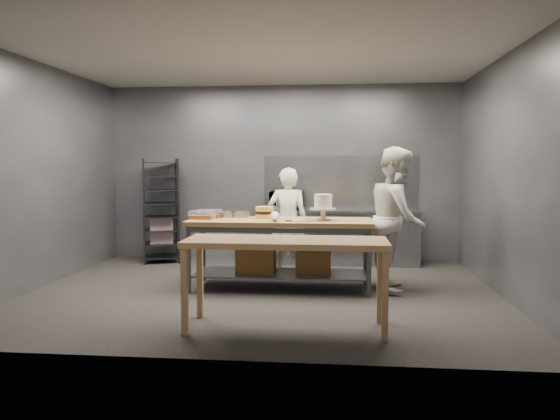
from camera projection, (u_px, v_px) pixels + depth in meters
name	position (u px, v px, depth m)	size (l,w,h in m)	color
ground	(263.00, 292.00, 7.04)	(6.00, 6.00, 0.00)	black
back_wall	(282.00, 173.00, 9.40)	(6.00, 0.04, 3.00)	#4C4F54
work_table	(280.00, 246.00, 7.22)	(2.40, 0.90, 0.92)	brown
near_counter	(286.00, 248.00, 5.40)	(2.00, 0.70, 0.90)	olive
back_counter	(340.00, 237.00, 9.07)	(2.60, 0.60, 0.90)	slate
splashback_panel	(340.00, 182.00, 9.29)	(2.60, 0.02, 0.90)	slate
speed_rack	(161.00, 211.00, 9.27)	(0.78, 0.81, 1.75)	black
chef_behind	(288.00, 222.00, 8.00)	(0.58, 0.38, 1.60)	white
chef_right	(397.00, 219.00, 7.14)	(0.91, 0.71, 1.87)	silver
microwave	(286.00, 200.00, 9.11)	(0.54, 0.37, 0.30)	black
frosted_cake_stand	(323.00, 204.00, 7.05)	(0.34, 0.34, 0.34)	#C0B399
layer_cake	(265.00, 213.00, 7.33)	(0.24, 0.24, 0.16)	#E4BE48
cake_pans	(222.00, 215.00, 7.48)	(0.71, 0.45, 0.07)	gray
piping_bag	(275.00, 217.00, 6.87)	(0.12, 0.12, 0.38)	white
offset_spatula	(295.00, 221.00, 6.93)	(0.36, 0.02, 0.02)	slate
pastry_clamshells	(206.00, 214.00, 7.35)	(0.37, 0.41, 0.11)	#A06320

